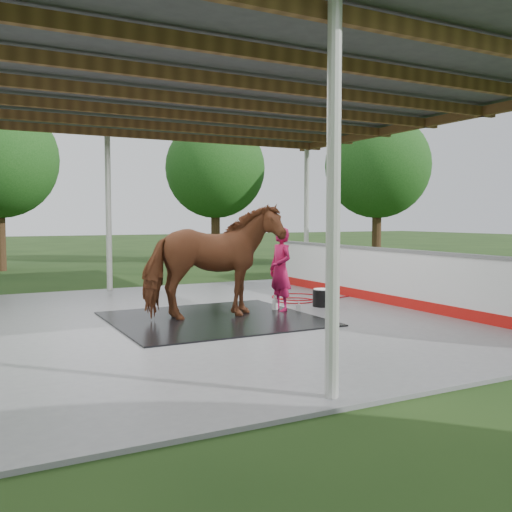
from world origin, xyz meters
name	(u,v)px	position (x,y,z in m)	size (l,w,h in m)	color
ground	(174,324)	(0.00, 0.00, 0.00)	(100.00, 100.00, 0.00)	#1E3814
concrete_slab	(174,322)	(0.00, 0.00, 0.03)	(12.00, 10.00, 0.05)	slate
pavilion_structure	(171,90)	(0.00, 0.00, 3.97)	(12.60, 10.60, 4.05)	beige
dasher_board	(383,277)	(4.60, 0.00, 0.59)	(0.16, 8.00, 1.15)	red
tree_belt	(171,111)	(0.30, 0.90, 3.79)	(28.00, 28.00, 5.80)	#382314
rubber_mat	(213,319)	(0.66, -0.18, 0.06)	(3.43, 3.21, 0.03)	black
horse	(213,261)	(0.66, -0.18, 1.08)	(1.08, 2.37, 2.00)	brown
handler	(281,270)	(2.14, 0.03, 0.85)	(0.58, 0.38, 1.59)	#BD144A
wash_bucket	(322,297)	(3.18, 0.16, 0.23)	(0.38, 0.38, 0.35)	black
soap_bottle_a	(275,303)	(2.07, 0.12, 0.20)	(0.12, 0.12, 0.30)	silver
soap_bottle_b	(299,307)	(2.41, -0.19, 0.15)	(0.09, 0.09, 0.20)	#338CD8
hose_coil	(297,298)	(3.30, 1.32, 0.06)	(2.45, 1.43, 0.02)	#A50B11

